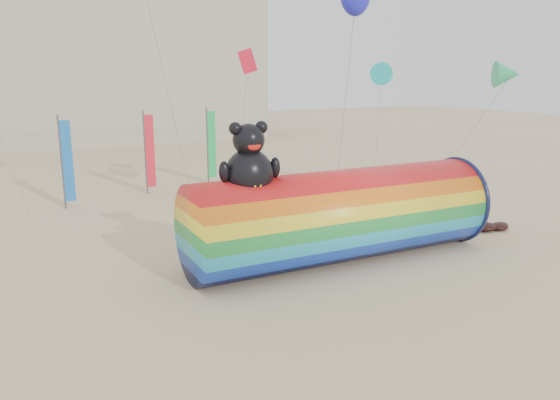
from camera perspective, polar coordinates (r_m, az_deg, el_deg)
name	(u,v)px	position (r m, az deg, el deg)	size (l,w,h in m)	color
ground	(286,269)	(21.28, 0.65, -7.27)	(160.00, 160.00, 0.00)	#CCB58C
windsock_assembly	(341,213)	(21.99, 6.35, -1.37)	(12.69, 3.86, 5.85)	red
kite_handler	(446,206)	(28.66, 16.99, -0.60)	(0.65, 0.43, 1.78)	#515258
fabric_bundle	(487,227)	(28.20, 20.84, -2.62)	(2.62, 1.35, 0.41)	black
festival_banners	(147,152)	(34.72, -13.75, 4.88)	(10.18, 3.11, 5.20)	#59595E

